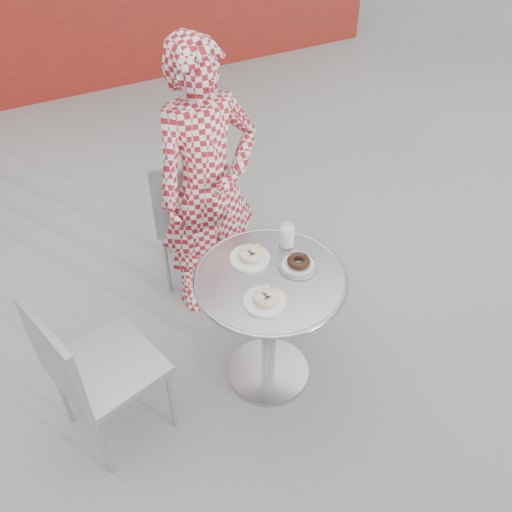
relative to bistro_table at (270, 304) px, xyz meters
name	(u,v)px	position (x,y,z in m)	size (l,w,h in m)	color
ground	(262,373)	(-0.03, 0.01, -0.53)	(60.00, 60.00, 0.00)	#A9A6A1
bistro_table	(270,304)	(0.00, 0.00, 0.00)	(0.69, 0.69, 0.70)	silver
chair_far	(196,237)	(-0.03, 0.89, -0.26)	(0.53, 0.53, 0.87)	#A2A5AA
chair_left	(112,392)	(-0.78, 0.05, -0.26)	(0.52, 0.51, 0.87)	#A2A5AA
seated_person	(208,186)	(-0.01, 0.66, 0.25)	(0.56, 0.37, 1.55)	maroon
plate_far	(250,256)	(-0.03, 0.15, 0.19)	(0.19, 0.19, 0.05)	white
plate_near	(265,299)	(-0.09, -0.12, 0.19)	(0.18, 0.18, 0.05)	white
plate_checker	(298,264)	(0.15, 0.01, 0.19)	(0.18, 0.18, 0.05)	white
milk_cup	(287,236)	(0.17, 0.16, 0.22)	(0.07, 0.07, 0.12)	white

